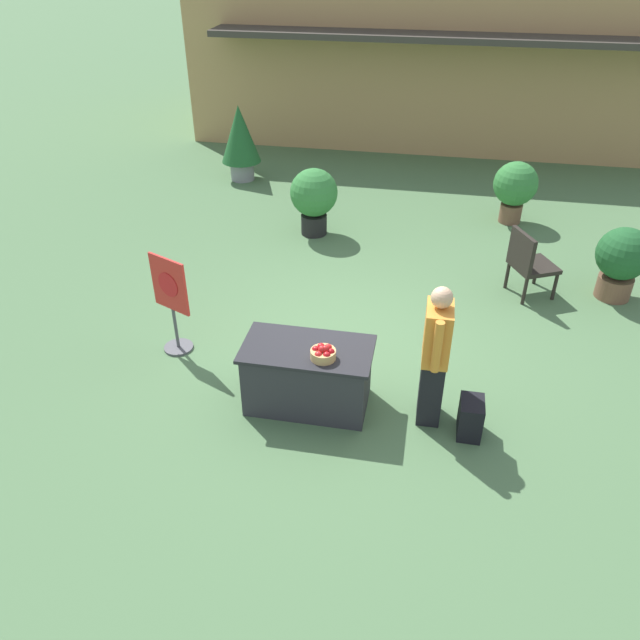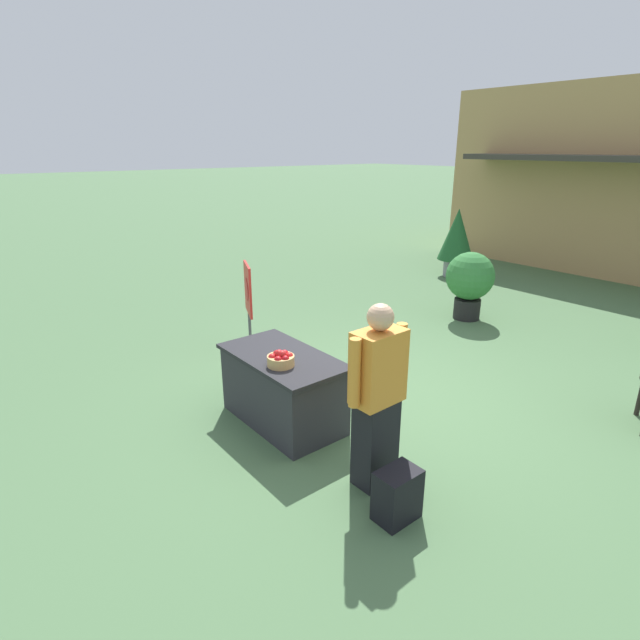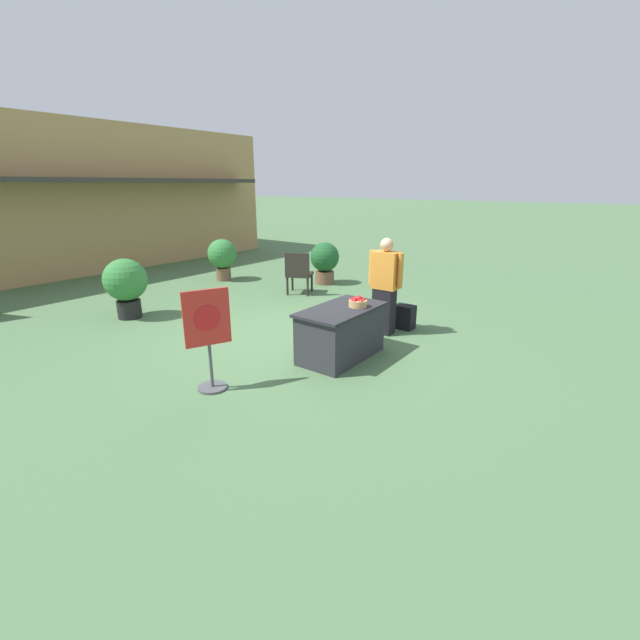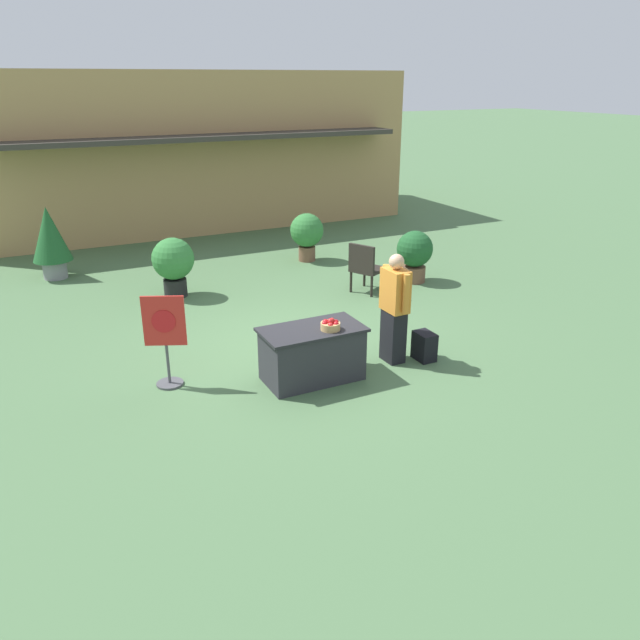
% 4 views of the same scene
% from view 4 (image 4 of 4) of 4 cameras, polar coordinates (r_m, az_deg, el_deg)
% --- Properties ---
extents(ground_plane, '(120.00, 120.00, 0.00)m').
position_cam_4_polar(ground_plane, '(9.58, -1.76, -2.51)').
color(ground_plane, '#4C7047').
extents(storefront_building, '(11.67, 5.60, 4.05)m').
position_cam_4_polar(storefront_building, '(18.68, -12.55, 15.15)').
color(storefront_building, tan).
rests_on(storefront_building, ground_plane).
extents(display_table, '(1.38, 0.75, 0.75)m').
position_cam_4_polar(display_table, '(8.44, -0.72, -3.10)').
color(display_table, '#2D2D33').
rests_on(display_table, ground_plane).
extents(apple_basket, '(0.26, 0.26, 0.16)m').
position_cam_4_polar(apple_basket, '(8.23, 0.96, -0.44)').
color(apple_basket, tan).
rests_on(apple_basket, display_table).
extents(person_visitor, '(0.27, 0.61, 1.60)m').
position_cam_4_polar(person_visitor, '(8.90, 6.82, 1.10)').
color(person_visitor, black).
rests_on(person_visitor, ground_plane).
extents(backpack, '(0.24, 0.34, 0.42)m').
position_cam_4_polar(backpack, '(9.22, 9.51, -2.37)').
color(backpack, black).
rests_on(backpack, ground_plane).
extents(poster_board, '(0.52, 0.36, 1.26)m').
position_cam_4_polar(poster_board, '(8.41, -13.94, -1.63)').
color(poster_board, '#4C4C51').
rests_on(poster_board, ground_plane).
extents(patio_chair, '(0.74, 0.74, 0.97)m').
position_cam_4_polar(patio_chair, '(11.88, 4.18, 4.96)').
color(patio_chair, '#28231E').
rests_on(patio_chair, ground_plane).
extents(potted_plant_near_left, '(0.78, 0.78, 1.48)m').
position_cam_4_polar(potted_plant_near_left, '(13.81, -23.46, 6.91)').
color(potted_plant_near_left, gray).
rests_on(potted_plant_near_left, ground_plane).
extents(potted_plant_near_right, '(0.72, 0.72, 1.04)m').
position_cam_4_polar(potted_plant_near_right, '(12.66, 8.64, 6.08)').
color(potted_plant_near_right, brown).
rests_on(potted_plant_near_right, ground_plane).
extents(potted_plant_far_left, '(0.78, 0.78, 1.12)m').
position_cam_4_polar(potted_plant_far_left, '(11.94, -13.27, 5.17)').
color(potted_plant_far_left, black).
rests_on(potted_plant_far_left, ground_plane).
extents(potted_plant_far_right, '(0.75, 0.75, 1.07)m').
position_cam_4_polar(potted_plant_far_right, '(14.01, -1.21, 8.00)').
color(potted_plant_far_right, brown).
rests_on(potted_plant_far_right, ground_plane).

